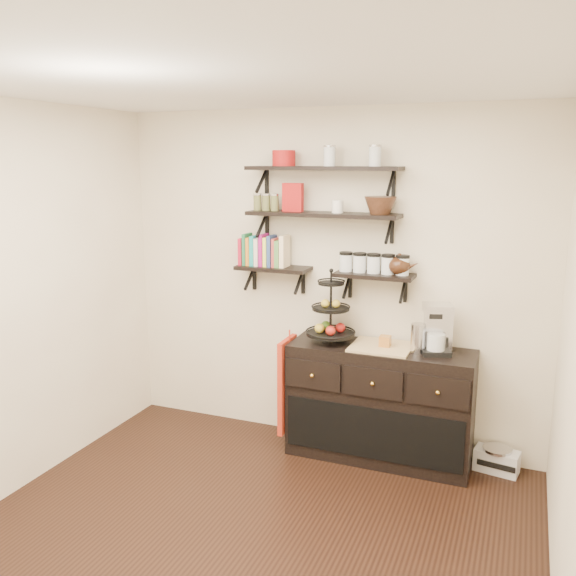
{
  "coord_description": "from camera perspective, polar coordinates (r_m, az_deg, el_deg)",
  "views": [
    {
      "loc": [
        1.49,
        -2.86,
        2.29
      ],
      "look_at": [
        -0.1,
        1.15,
        1.39
      ],
      "focal_mm": 38.0,
      "sensor_mm": 36.0,
      "label": 1
    }
  ],
  "objects": [
    {
      "name": "ceiling",
      "position": [
        3.25,
        -6.16,
        18.98
      ],
      "size": [
        3.5,
        3.5,
        0.02
      ],
      "primitive_type": "cube",
      "color": "white",
      "rests_on": "back_wall"
    },
    {
      "name": "shelf_top",
      "position": [
        4.72,
        3.31,
        11.09
      ],
      "size": [
        1.2,
        0.27,
        0.23
      ],
      "color": "black",
      "rests_on": "back_wall"
    },
    {
      "name": "thermal_carafe",
      "position": [
        4.59,
        12.07,
        -4.63
      ],
      "size": [
        0.11,
        0.11,
        0.22
      ],
      "primitive_type": "cylinder",
      "color": "silver",
      "rests_on": "sideboard"
    },
    {
      "name": "shelf_low_left",
      "position": [
        4.96,
        -1.36,
        1.8
      ],
      "size": [
        0.6,
        0.25,
        0.23
      ],
      "color": "black",
      "rests_on": "back_wall"
    },
    {
      "name": "cookbooks",
      "position": [
        4.96,
        -2.08,
        3.41
      ],
      "size": [
        0.4,
        0.15,
        0.26
      ],
      "color": "#B51430",
      "rests_on": "shelf_low_left"
    },
    {
      "name": "recipe_box",
      "position": [
        4.81,
        0.46,
        8.48
      ],
      "size": [
        0.16,
        0.06,
        0.22
      ],
      "primitive_type": "cube",
      "rotation": [
        0.0,
        0.0,
        -0.01
      ],
      "color": "#9F1212",
      "rests_on": "shelf_mid"
    },
    {
      "name": "teapot",
      "position": [
        4.64,
        10.36,
        2.23
      ],
      "size": [
        0.24,
        0.19,
        0.16
      ],
      "primitive_type": null,
      "rotation": [
        0.0,
        0.0,
        0.11
      ],
      "color": "#361D10",
      "rests_on": "shelf_low_right"
    },
    {
      "name": "sideboard",
      "position": [
        4.85,
        8.56,
        -10.6
      ],
      "size": [
        1.4,
        0.5,
        0.92
      ],
      "color": "black",
      "rests_on": "floor"
    },
    {
      "name": "coffee_maker",
      "position": [
        4.6,
        13.81,
        -3.8
      ],
      "size": [
        0.25,
        0.25,
        0.38
      ],
      "rotation": [
        0.0,
        0.0,
        0.31
      ],
      "color": "black",
      "rests_on": "sideboard"
    },
    {
      "name": "radio",
      "position": [
        4.99,
        18.94,
        -14.96
      ],
      "size": [
        0.34,
        0.24,
        0.19
      ],
      "rotation": [
        0.0,
        0.0,
        -0.17
      ],
      "color": "silver",
      "rests_on": "floor"
    },
    {
      "name": "walnut_bowl",
      "position": [
        4.61,
        8.63,
        7.64
      ],
      "size": [
        0.24,
        0.24,
        0.13
      ],
      "primitive_type": null,
      "color": "black",
      "rests_on": "shelf_mid"
    },
    {
      "name": "red_pot",
      "position": [
        4.83,
        -0.4,
        12.06
      ],
      "size": [
        0.18,
        0.18,
        0.12
      ],
      "primitive_type": "cylinder",
      "color": "#9F1212",
      "rests_on": "shelf_top"
    },
    {
      "name": "glass_canisters",
      "position": [
        4.68,
        8.02,
        2.18
      ],
      "size": [
        0.54,
        0.1,
        0.13
      ],
      "color": "silver",
      "rests_on": "shelf_low_right"
    },
    {
      "name": "candle",
      "position": [
        4.67,
        9.07,
        -4.92
      ],
      "size": [
        0.08,
        0.08,
        0.08
      ],
      "primitive_type": "cube",
      "color": "#AF6B28",
      "rests_on": "sideboard"
    },
    {
      "name": "fruit_stand",
      "position": [
        4.75,
        4.07,
        -2.82
      ],
      "size": [
        0.38,
        0.38,
        0.56
      ],
      "rotation": [
        0.0,
        0.0,
        0.27
      ],
      "color": "black",
      "rests_on": "sideboard"
    },
    {
      "name": "apron",
      "position": [
        4.93,
        -0.08,
        -9.0
      ],
      "size": [
        0.04,
        0.32,
        0.75
      ],
      "primitive_type": "cube",
      "color": "#A62B11",
      "rests_on": "sideboard"
    },
    {
      "name": "ramekins",
      "position": [
        4.69,
        4.65,
        7.6
      ],
      "size": [
        0.09,
        0.09,
        0.1
      ],
      "primitive_type": "cylinder",
      "color": "white",
      "rests_on": "shelf_mid"
    },
    {
      "name": "shelf_low_right",
      "position": [
        4.7,
        8.11,
        1.13
      ],
      "size": [
        0.6,
        0.25,
        0.23
      ],
      "color": "black",
      "rests_on": "back_wall"
    },
    {
      "name": "shelf_mid",
      "position": [
        4.74,
        3.26,
        6.86
      ],
      "size": [
        1.2,
        0.27,
        0.23
      ],
      "color": "black",
      "rests_on": "back_wall"
    },
    {
      "name": "floor",
      "position": [
        3.96,
        -5.22,
        -23.59
      ],
      "size": [
        3.5,
        3.5,
        0.0
      ],
      "primitive_type": "plane",
      "color": "black",
      "rests_on": "ground"
    },
    {
      "name": "back_wall",
      "position": [
        4.94,
        3.67,
        0.82
      ],
      "size": [
        3.5,
        0.02,
        2.7
      ],
      "primitive_type": "cube",
      "color": "white",
      "rests_on": "ground"
    }
  ]
}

